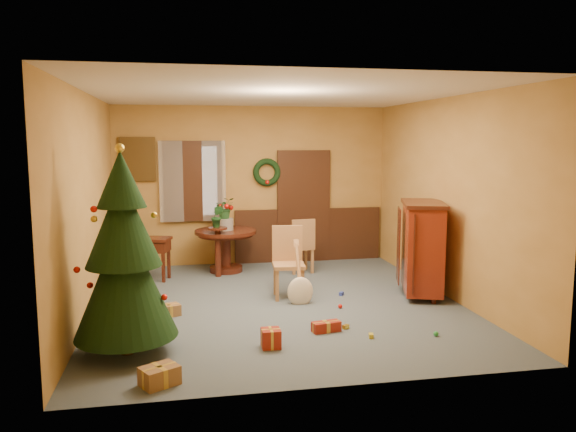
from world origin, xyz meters
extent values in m
plane|color=#3D4959|center=(0.00, 0.00, 0.00)|extent=(5.50, 5.50, 0.00)
plane|color=silver|center=(0.00, 0.00, 2.90)|extent=(5.50, 5.50, 0.00)
plane|color=olive|center=(0.00, 2.75, 1.45)|extent=(5.00, 0.00, 5.00)
plane|color=olive|center=(0.00, -2.75, 1.45)|extent=(5.00, 0.00, 5.00)
plane|color=olive|center=(-2.50, 0.00, 1.45)|extent=(0.00, 5.50, 5.50)
plane|color=olive|center=(2.50, 0.00, 1.45)|extent=(0.00, 5.50, 5.50)
cube|color=black|center=(1.05, 2.71, 0.50)|extent=(2.80, 0.06, 1.00)
cube|color=black|center=(0.95, 2.70, 1.05)|extent=(1.00, 0.08, 2.10)
cube|color=white|center=(0.95, 2.73, 1.00)|extent=(0.80, 0.03, 1.90)
cube|color=black|center=(-1.10, 2.70, 1.55)|extent=(1.05, 0.08, 1.45)
cube|color=white|center=(-1.10, 2.73, 1.55)|extent=(0.88, 0.03, 1.25)
cube|color=white|center=(-1.48, 2.65, 1.55)|extent=(0.42, 0.02, 1.45)
cube|color=white|center=(-0.72, 2.65, 1.55)|extent=(0.42, 0.02, 1.45)
torus|color=black|center=(0.25, 2.67, 1.70)|extent=(0.51, 0.11, 0.51)
cube|color=#4C3819|center=(-2.05, 2.71, 1.95)|extent=(0.62, 0.05, 0.78)
cube|color=gray|center=(-2.05, 2.74, 1.95)|extent=(0.48, 0.02, 0.62)
cylinder|color=black|center=(-0.57, 2.11, 0.71)|extent=(1.07, 1.07, 0.06)
cylinder|color=black|center=(-0.57, 2.11, 0.65)|extent=(0.96, 0.96, 0.04)
cylinder|color=black|center=(-0.57, 2.11, 0.36)|extent=(0.17, 0.17, 0.59)
cylinder|color=black|center=(-0.57, 2.11, 0.05)|extent=(0.57, 0.57, 0.10)
cylinder|color=slate|center=(-0.57, 2.11, 0.84)|extent=(0.27, 0.27, 0.20)
imported|color=#1E4C23|center=(-0.57, 2.11, 1.12)|extent=(0.33, 0.29, 0.37)
cube|color=olive|center=(0.20, 0.28, 0.48)|extent=(0.49, 0.49, 0.05)
cube|color=olive|center=(0.22, 0.48, 0.77)|extent=(0.45, 0.08, 0.53)
cube|color=olive|center=(0.40, 0.45, 0.23)|extent=(0.05, 0.05, 0.46)
cube|color=olive|center=(0.03, 0.48, 0.23)|extent=(0.05, 0.05, 0.46)
cube|color=olive|center=(0.36, 0.09, 0.23)|extent=(0.05, 0.05, 0.46)
cube|color=olive|center=(0.00, 0.12, 0.23)|extent=(0.05, 0.05, 0.46)
cube|color=olive|center=(0.70, 1.83, 0.44)|extent=(0.46, 0.46, 0.05)
cube|color=olive|center=(0.72, 1.65, 0.71)|extent=(0.41, 0.09, 0.49)
cube|color=olive|center=(0.55, 1.65, 0.21)|extent=(0.05, 0.05, 0.42)
cube|color=olive|center=(0.88, 1.69, 0.21)|extent=(0.05, 0.05, 0.42)
cube|color=olive|center=(0.51, 1.98, 0.21)|extent=(0.05, 0.05, 0.42)
cube|color=olive|center=(0.84, 2.02, 0.21)|extent=(0.05, 0.05, 0.42)
cylinder|color=black|center=(-0.73, 1.77, 0.41)|extent=(0.10, 0.10, 0.81)
cylinder|color=black|center=(-0.73, 1.77, 0.82)|extent=(0.32, 0.32, 0.03)
imported|color=#19471E|center=(-0.73, 1.77, 1.02)|extent=(0.25, 0.22, 0.37)
cylinder|color=#382111|center=(-1.92, -1.53, 0.12)|extent=(0.14, 0.14, 0.24)
cone|color=black|center=(-1.92, -1.53, 0.84)|extent=(1.09, 1.09, 1.29)
cone|color=black|center=(-1.92, -1.53, 1.44)|extent=(0.79, 0.79, 0.94)
cone|color=black|center=(-1.92, -1.53, 1.88)|extent=(0.52, 0.52, 0.59)
sphere|color=gold|center=(-1.92, -1.53, 2.20)|extent=(0.10, 0.10, 0.10)
cube|color=black|center=(-1.90, 1.77, 0.68)|extent=(0.87, 0.61, 0.05)
cube|color=black|center=(-1.90, 1.77, 0.56)|extent=(0.82, 0.56, 0.17)
cube|color=black|center=(-2.24, 1.77, 0.33)|extent=(0.13, 0.28, 0.65)
cube|color=black|center=(-1.57, 1.77, 0.33)|extent=(0.13, 0.28, 0.65)
cube|color=#511609|center=(2.15, 0.03, 0.72)|extent=(0.80, 1.13, 1.27)
cube|color=black|center=(2.15, 0.03, 1.37)|extent=(0.88, 1.21, 0.05)
cylinder|color=black|center=(2.15, -0.40, 0.05)|extent=(0.07, 0.07, 0.09)
cylinder|color=black|center=(2.15, 0.46, 0.05)|extent=(0.07, 0.07, 0.09)
cube|color=brown|center=(-1.55, -2.40, 0.09)|extent=(0.41, 0.38, 0.18)
cube|color=gold|center=(-1.55, -2.40, 0.09)|extent=(0.31, 0.20, 0.18)
cube|color=gold|center=(-1.55, -2.40, 0.09)|extent=(0.17, 0.24, 0.18)
cube|color=maroon|center=(-0.37, -1.64, 0.10)|extent=(0.21, 0.21, 0.21)
cube|color=gold|center=(-0.37, -1.64, 0.10)|extent=(0.21, 0.03, 0.21)
cube|color=gold|center=(-0.37, -1.64, 0.10)|extent=(0.03, 0.21, 0.21)
cube|color=brown|center=(-1.50, -0.28, 0.07)|extent=(0.33, 0.28, 0.15)
cube|color=gold|center=(-1.50, -0.28, 0.07)|extent=(0.27, 0.13, 0.15)
cube|color=gold|center=(-1.50, -0.28, 0.07)|extent=(0.11, 0.20, 0.15)
cube|color=maroon|center=(0.36, -1.25, 0.06)|extent=(0.36, 0.20, 0.12)
cube|color=gold|center=(0.36, -1.25, 0.06)|extent=(0.35, 0.08, 0.12)
cube|color=gold|center=(0.36, -1.25, 0.06)|extent=(0.07, 0.15, 0.12)
cube|color=#2539A4|center=(0.99, 0.24, 0.03)|extent=(0.09, 0.09, 0.05)
sphere|color=green|center=(1.59, -1.66, 0.03)|extent=(0.06, 0.06, 0.06)
cube|color=gold|center=(0.82, -1.57, 0.03)|extent=(0.07, 0.09, 0.05)
sphere|color=red|center=(0.79, -0.38, 0.03)|extent=(0.06, 0.06, 0.06)
cube|color=gold|center=(0.62, -1.20, 0.03)|extent=(0.09, 0.09, 0.05)
camera|label=1|loc=(-1.30, -7.55, 2.28)|focal=35.00mm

